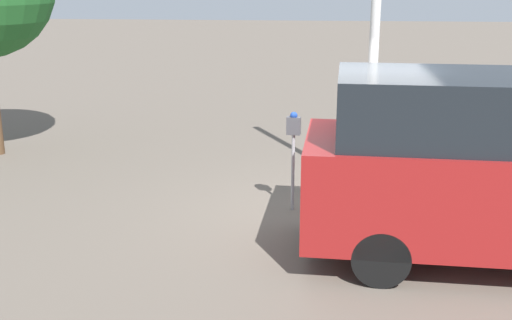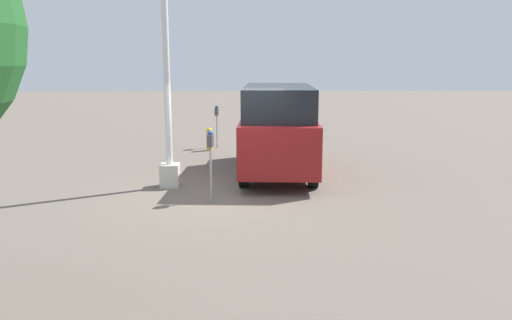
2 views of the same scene
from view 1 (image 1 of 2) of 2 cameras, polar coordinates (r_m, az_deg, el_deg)
ground_plane at (r=9.37m, az=6.55°, el=-5.36°), size 80.00×80.00×0.00m
parking_meter_near at (r=9.40m, az=3.35°, el=1.93°), size 0.21×0.14×1.51m
lamp_post at (r=10.35m, az=10.27°, el=6.53°), size 0.44×0.44×5.55m
parked_van at (r=8.17m, az=21.38°, el=-0.52°), size 4.92×2.09×2.32m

